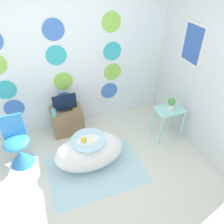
{
  "coord_description": "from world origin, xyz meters",
  "views": [
    {
      "loc": [
        -0.36,
        -1.5,
        2.65
      ],
      "look_at": [
        0.53,
        0.83,
        0.76
      ],
      "focal_mm": 35.0,
      "sensor_mm": 36.0,
      "label": 1
    }
  ],
  "objects_px": {
    "chair": "(19,150)",
    "potted_plant_left": "(171,103)",
    "tv": "(65,103)",
    "bathtub": "(90,151)",
    "vase": "(54,113)"
  },
  "relations": [
    {
      "from": "bathtub",
      "to": "potted_plant_left",
      "type": "bearing_deg",
      "value": 4.32
    },
    {
      "from": "chair",
      "to": "bathtub",
      "type": "bearing_deg",
      "value": -22.25
    },
    {
      "from": "tv",
      "to": "potted_plant_left",
      "type": "bearing_deg",
      "value": -25.84
    },
    {
      "from": "chair",
      "to": "potted_plant_left",
      "type": "xyz_separation_m",
      "value": [
        2.35,
        -0.29,
        0.44
      ]
    },
    {
      "from": "bathtub",
      "to": "potted_plant_left",
      "type": "height_order",
      "value": "potted_plant_left"
    },
    {
      "from": "bathtub",
      "to": "potted_plant_left",
      "type": "distance_m",
      "value": 1.46
    },
    {
      "from": "tv",
      "to": "vase",
      "type": "bearing_deg",
      "value": -150.94
    },
    {
      "from": "chair",
      "to": "tv",
      "type": "height_order",
      "value": "chair"
    },
    {
      "from": "bathtub",
      "to": "tv",
      "type": "distance_m",
      "value": 0.93
    },
    {
      "from": "chair",
      "to": "vase",
      "type": "relative_size",
      "value": 5.24
    },
    {
      "from": "tv",
      "to": "potted_plant_left",
      "type": "height_order",
      "value": "potted_plant_left"
    },
    {
      "from": "bathtub",
      "to": "potted_plant_left",
      "type": "xyz_separation_m",
      "value": [
        1.39,
        0.1,
        0.45
      ]
    },
    {
      "from": "vase",
      "to": "potted_plant_left",
      "type": "distance_m",
      "value": 1.87
    },
    {
      "from": "bathtub",
      "to": "chair",
      "type": "bearing_deg",
      "value": 157.75
    },
    {
      "from": "bathtub",
      "to": "vase",
      "type": "xyz_separation_m",
      "value": [
        -0.36,
        0.74,
        0.28
      ]
    }
  ]
}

